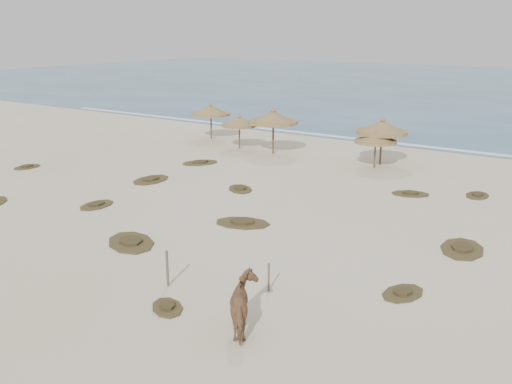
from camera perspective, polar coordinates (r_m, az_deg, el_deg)
ground at (r=22.86m, az=-11.69°, el=-5.44°), size 160.00×160.00×0.00m
foam_line at (r=44.24m, az=13.20°, el=4.83°), size 70.00×0.60×0.01m
palapa_0 at (r=44.51m, az=-4.54°, el=8.09°), size 3.56×3.56×2.80m
palapa_1 at (r=40.65m, az=-1.69°, el=7.02°), size 3.07×3.07×2.46m
palapa_2 at (r=38.86m, az=1.74°, el=7.42°), size 4.35×4.35×3.16m
palapa_3 at (r=36.36m, az=12.50°, el=6.29°), size 3.45×3.45×3.03m
palapa_4 at (r=35.47m, az=11.89°, el=5.32°), size 2.82×2.82×2.42m
horse at (r=16.16m, az=-1.08°, el=-11.31°), size 1.85×2.03×1.60m
fence_post_near at (r=19.16m, az=-8.86°, el=-7.56°), size 0.12×0.12×1.25m
fence_post_far at (r=18.65m, az=1.28°, el=-8.50°), size 0.09×0.09×0.97m
scrub_1 at (r=32.71m, az=-10.47°, el=1.23°), size 1.89×2.66×0.16m
scrub_2 at (r=28.59m, az=-15.65°, el=-1.24°), size 1.48×2.07×0.16m
scrub_3 at (r=25.03m, az=-1.37°, el=-3.07°), size 2.86×2.32×0.16m
scrub_4 at (r=19.20m, az=14.47°, el=-9.73°), size 1.48×1.91×0.16m
scrub_5 at (r=23.52m, az=19.92°, el=-5.34°), size 2.09×2.77×0.16m
scrub_6 at (r=36.51m, az=-5.62°, el=2.95°), size 2.51×2.80×0.16m
scrub_7 at (r=30.47m, az=15.18°, el=-0.15°), size 2.27×1.92×0.16m
scrub_8 at (r=37.94m, az=-21.93°, el=2.36°), size 1.15×1.75×0.16m
scrub_9 at (r=23.33m, az=-12.41°, el=-4.91°), size 3.17×2.80×0.16m
scrub_10 at (r=31.25m, az=21.25°, el=-0.30°), size 1.16×1.73×0.16m
scrub_12 at (r=17.93m, az=-8.87°, el=-11.30°), size 1.66×1.52×0.16m
scrub_13 at (r=30.32m, az=-1.59°, el=0.33°), size 2.21×2.15×0.16m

